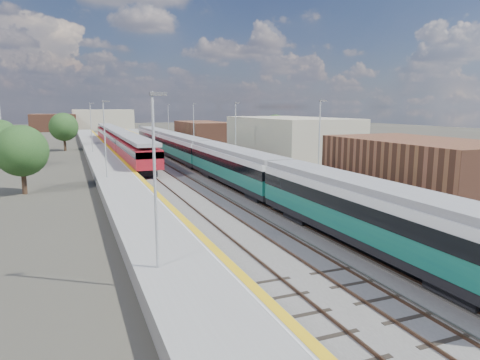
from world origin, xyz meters
TOP-DOWN VIEW (x-y plane):
  - ground at (0.00, 50.00)m, footprint 320.00×320.00m
  - ballast_bed at (-2.25, 52.50)m, footprint 10.50×155.00m
  - tracks at (-1.65, 54.18)m, footprint 8.96×160.00m
  - platform_right at (5.28, 52.49)m, footprint 4.70×155.00m
  - platform_left at (-9.05, 52.49)m, footprint 4.30×155.00m
  - buildings at (-18.12, 138.60)m, footprint 72.00×185.50m
  - green_train at (1.50, 39.42)m, footprint 2.95×81.96m
  - red_train at (-5.50, 67.28)m, footprint 3.07×62.24m
  - tree_a at (-17.51, 33.33)m, footprint 4.65×4.65m
  - tree_b at (-21.71, 52.52)m, footprint 4.68×4.68m
  - tree_c at (-14.25, 74.13)m, footprint 5.07×5.07m
  - tree_d at (24.12, 65.72)m, footprint 4.76×4.76m

SIDE VIEW (x-z plane):
  - ground at x=0.00m, z-range 0.00..0.00m
  - ballast_bed at x=-2.25m, z-range 0.00..0.06m
  - tracks at x=-1.65m, z-range 0.02..0.19m
  - platform_left at x=-9.05m, z-range -3.74..4.78m
  - platform_right at x=5.28m, z-range -3.72..4.80m
  - green_train at x=1.50m, z-range 0.66..3.90m
  - red_train at x=-5.50m, z-range 0.35..4.23m
  - tree_a at x=-17.51m, z-range 0.81..7.12m
  - tree_b at x=-21.71m, z-range 0.82..7.16m
  - tree_d at x=24.12m, z-range 0.83..7.28m
  - tree_c at x=-14.25m, z-range 0.89..7.76m
  - buildings at x=-18.12m, z-range -9.30..30.70m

